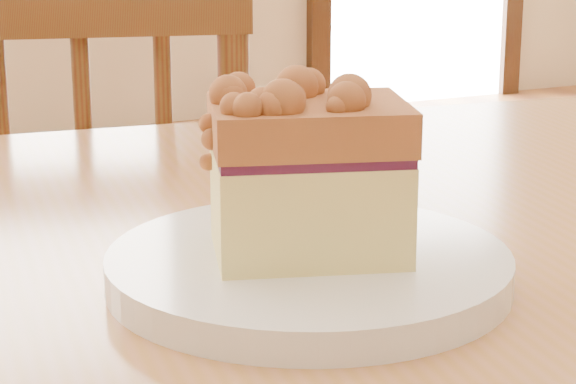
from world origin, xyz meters
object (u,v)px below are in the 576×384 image
(cake_slice, at_px, (305,168))
(cafe_chair_main, at_px, (95,317))
(cafe_table_main, at_px, (292,382))
(plate, at_px, (309,270))

(cake_slice, bearing_deg, cafe_chair_main, 102.50)
(cafe_table_main, distance_m, plate, 0.14)
(plate, height_order, cake_slice, cake_slice)
(cafe_table_main, height_order, cake_slice, cake_slice)
(cafe_table_main, bearing_deg, cafe_chair_main, 93.98)
(cafe_table_main, xyz_separation_m, cafe_chair_main, (0.02, 0.66, -0.20))
(cafe_table_main, xyz_separation_m, cake_slice, (-0.03, -0.07, 0.17))
(cake_slice, bearing_deg, cafe_table_main, 87.14)
(cafe_table_main, distance_m, cafe_chair_main, 0.69)
(cafe_chair_main, bearing_deg, cafe_table_main, 102.31)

